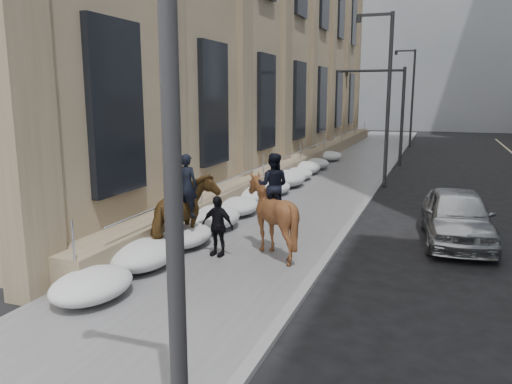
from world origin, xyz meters
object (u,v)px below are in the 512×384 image
Objects in this scene: mounted_horse_left at (185,213)px; pedestrian at (217,226)px; mounted_horse_right at (272,212)px; car_silver at (457,216)px.

mounted_horse_left is 1.66× the size of pedestrian.
mounted_horse_right is 0.58× the size of car_silver.
mounted_horse_right is 5.77m from car_silver.
car_silver is (6.00, 3.93, -0.13)m from pedestrian.
pedestrian is 7.18m from car_silver.
mounted_horse_right is (2.24, 0.67, 0.07)m from mounted_horse_left.
car_silver is at bearing -148.98° from mounted_horse_left.
pedestrian is 0.34× the size of car_silver.
mounted_horse_left is 8.01m from car_silver.
mounted_horse_left is at bearing -169.34° from pedestrian.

